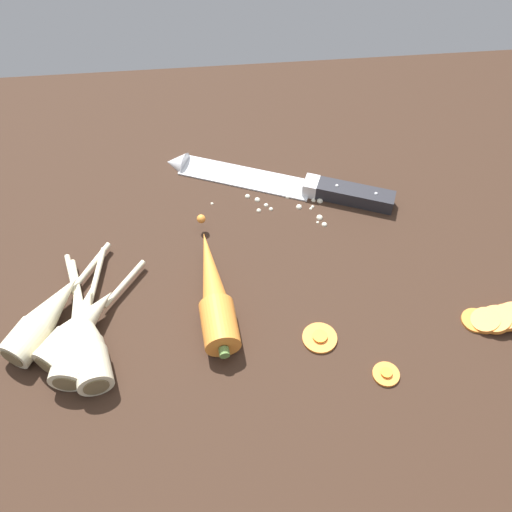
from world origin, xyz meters
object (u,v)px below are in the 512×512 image
object	(u,v)px
parsnip_mid_right	(79,333)
carrot_slice_stray_mid	(320,337)
parsnip_front	(83,331)
carrot_slice_stray_near	(386,373)
chefs_knife	(273,181)
parsnip_outer	(80,328)
parsnip_mid_left	(87,340)
parsnip_back	(46,316)
carrot_slice_stack	(504,318)
whole_carrot	(214,291)

from	to	relation	value
parsnip_mid_right	carrot_slice_stray_mid	size ratio (longest dim) A/B	4.83
parsnip_front	carrot_slice_stray_near	distance (cm)	35.02
parsnip_mid_right	carrot_slice_stray_near	size ratio (longest dim) A/B	6.52
chefs_knife	parsnip_outer	world-z (taller)	parsnip_outer
parsnip_mid_left	parsnip_back	distance (cm)	6.32
parsnip_mid_right	carrot_slice_stack	size ratio (longest dim) A/B	2.10
parsnip_front	carrot_slice_stray_near	world-z (taller)	parsnip_front
carrot_slice_stack	carrot_slice_stray_near	bearing A→B (deg)	-160.76
carrot_slice_stray_mid	carrot_slice_stray_near	bearing A→B (deg)	-39.07
chefs_knife	whole_carrot	world-z (taller)	whole_carrot
carrot_slice_stray_near	carrot_slice_stack	bearing A→B (deg)	19.24
parsnip_mid_right	parsnip_back	xyz separation A→B (cm)	(-4.08, 2.75, 0.00)
parsnip_front	carrot_slice_stack	bearing A→B (deg)	-2.83
chefs_knife	carrot_slice_stray_mid	world-z (taller)	chefs_knife
carrot_slice_stack	carrot_slice_stray_near	size ratio (longest dim) A/B	3.11
carrot_slice_stray_near	carrot_slice_stray_mid	bearing A→B (deg)	140.93
parsnip_front	parsnip_outer	xyz separation A→B (cm)	(-0.41, 0.55, 0.00)
parsnip_outer	carrot_slice_stack	bearing A→B (deg)	-3.43
chefs_knife	carrot_slice_stray_mid	xyz separation A→B (cm)	(2.44, -26.91, -0.29)
parsnip_back	carrot_slice_stray_mid	world-z (taller)	parsnip_back
whole_carrot	parsnip_back	world-z (taller)	whole_carrot
carrot_slice_stray_mid	parsnip_back	bearing A→B (deg)	170.90
chefs_knife	parsnip_mid_left	distance (cm)	35.40
parsnip_outer	carrot_slice_stack	xyz separation A→B (cm)	(50.14, -3.01, -0.89)
carrot_slice_stack	parsnip_back	bearing A→B (deg)	174.67
parsnip_mid_right	carrot_slice_stray_mid	distance (cm)	28.03
parsnip_mid_right	parsnip_outer	xyz separation A→B (cm)	(0.05, 0.70, 0.00)
carrot_slice_stack	parsnip_outer	bearing A→B (deg)	176.57
parsnip_mid_right	carrot_slice_stray_mid	bearing A→B (deg)	-4.86
parsnip_outer	carrot_slice_stray_mid	xyz separation A→B (cm)	(27.83, -3.06, -1.62)
parsnip_mid_right	parsnip_outer	size ratio (longest dim) A/B	1.26
parsnip_front	carrot_slice_stray_mid	size ratio (longest dim) A/B	4.57
carrot_slice_stray_mid	chefs_knife	bearing A→B (deg)	95.18
chefs_knife	carrot_slice_stack	distance (cm)	36.52
carrot_slice_stray_near	chefs_knife	bearing A→B (deg)	105.72
parsnip_mid_right	parsnip_back	world-z (taller)	same
parsnip_front	parsnip_outer	distance (cm)	0.69
chefs_knife	carrot_slice_stray_near	bearing A→B (deg)	-74.28
parsnip_front	parsnip_back	bearing A→B (deg)	150.15
parsnip_back	parsnip_outer	bearing A→B (deg)	-26.43
whole_carrot	parsnip_outer	bearing A→B (deg)	-166.90
parsnip_mid_right	carrot_slice_stray_near	distance (cm)	35.44
parsnip_front	parsnip_mid_right	xyz separation A→B (cm)	(-0.46, -0.14, -0.00)
parsnip_front	whole_carrot	bearing A→B (deg)	15.37
carrot_slice_stray_mid	parsnip_front	bearing A→B (deg)	174.77
parsnip_mid_right	whole_carrot	bearing A→B (deg)	15.43
chefs_knife	carrot_slice_stray_near	distance (cm)	33.58
carrot_slice_stack	carrot_slice_stray_mid	world-z (taller)	carrot_slice_stack
parsnip_front	parsnip_mid_right	world-z (taller)	same
parsnip_mid_left	parsnip_mid_right	xyz separation A→B (cm)	(-0.99, 1.03, -0.00)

